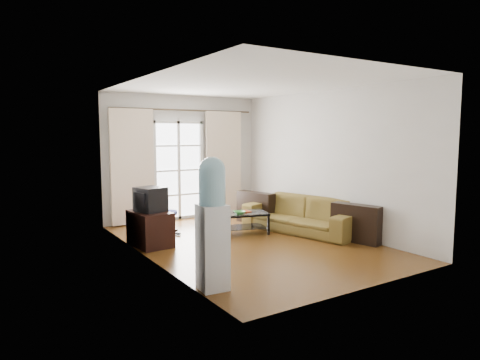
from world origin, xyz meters
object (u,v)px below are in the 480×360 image
object	(u,v)px
tv_stand	(150,229)
task_chair	(165,221)
sofa	(301,214)
coffee_table	(241,220)
crt_tv	(150,199)
water_cooler	(212,221)

from	to	relation	value
tv_stand	task_chair	size ratio (longest dim) A/B	0.96
sofa	coffee_table	world-z (taller)	sofa
crt_tv	coffee_table	bearing A→B (deg)	-18.91
task_chair	tv_stand	bearing A→B (deg)	-152.11
coffee_table	task_chair	size ratio (longest dim) A/B	1.34
task_chair	water_cooler	xyz separation A→B (m)	(-0.63, -2.98, 0.60)
tv_stand	task_chair	bearing A→B (deg)	45.18
coffee_table	crt_tv	size ratio (longest dim) A/B	2.05
sofa	tv_stand	distance (m)	2.87
coffee_table	crt_tv	distance (m)	1.82
coffee_table	tv_stand	xyz separation A→B (m)	(-1.75, 0.08, 0.03)
tv_stand	task_chair	distance (m)	0.84
sofa	water_cooler	xyz separation A→B (m)	(-2.91, -1.78, 0.51)
sofa	tv_stand	world-z (taller)	sofa
crt_tv	water_cooler	distance (m)	2.35
tv_stand	water_cooler	distance (m)	2.41
sofa	crt_tv	xyz separation A→B (m)	(-2.81, 0.57, 0.45)
crt_tv	water_cooler	xyz separation A→B (m)	(-0.10, -2.35, 0.06)
sofa	task_chair	world-z (taller)	task_chair
task_chair	coffee_table	bearing A→B (deg)	-52.72
sofa	tv_stand	xyz separation A→B (m)	(-2.81, 0.57, -0.04)
crt_tv	sofa	bearing A→B (deg)	-27.57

